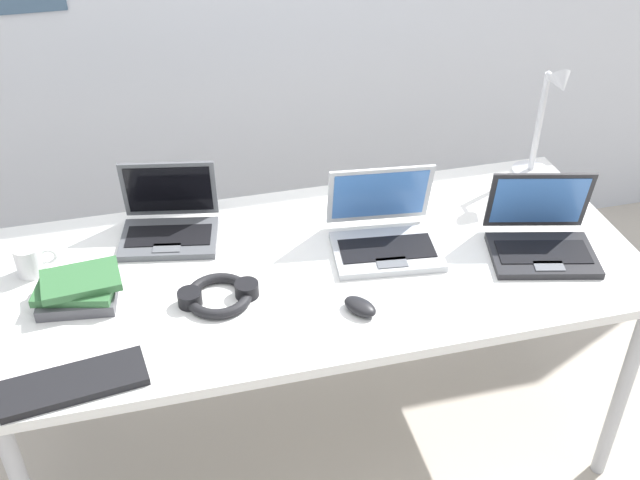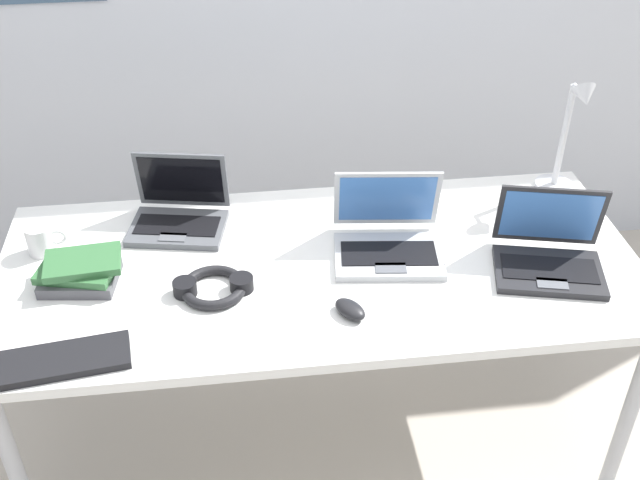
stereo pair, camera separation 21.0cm
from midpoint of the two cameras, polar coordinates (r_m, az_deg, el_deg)
The scene contains 13 objects.
ground_plane at distance 2.67m, azimuth 2.33°, elevation -14.58°, with size 12.00×12.00×0.00m, color #B7AD9E.
desk at distance 2.19m, azimuth 2.76°, elevation -3.02°, with size 1.80×0.80×0.74m.
desk_lamp at distance 2.51m, azimuth 20.31°, elevation 7.06°, with size 0.12×0.18×0.40m.
laptop_front_right at distance 2.19m, azimuth 7.82°, elevation 0.04°, with size 0.33×0.30×0.22m.
laptop_far_corner at distance 2.23m, azimuth 19.26°, elevation -1.09°, with size 0.34×0.30×0.22m.
laptop_front_left at distance 2.30m, azimuth -7.89°, elevation 1.91°, with size 0.31×0.27×0.21m.
external_keyboard at distance 1.91m, azimuth -15.81°, elevation -8.76°, with size 0.33×0.12×0.02m, color black.
computer_mouse at distance 1.98m, azimuth 5.31°, elevation -5.27°, with size 0.06×0.10×0.03m, color black.
cell_phone at distance 2.43m, azimuth 9.32°, elevation 2.68°, with size 0.06×0.14×0.01m, color black.
headphones at distance 2.05m, azimuth -5.02°, elevation -3.61°, with size 0.21×0.18×0.04m.
pill_bottle at distance 2.42m, azimuth 20.16°, elevation 1.61°, with size 0.04×0.04×0.08m.
book_stack at distance 2.13m, azimuth -14.74°, elevation -2.40°, with size 0.24×0.17×0.07m.
coffee_mug at distance 2.27m, azimuth -17.57°, elevation -0.05°, with size 0.11×0.08×0.09m.
Camera 2 is at (-0.21, -1.70, 2.04)m, focal length 43.10 mm.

